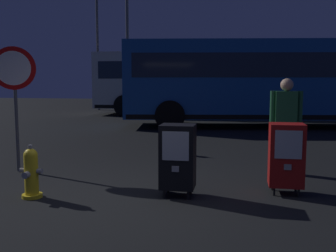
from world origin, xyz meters
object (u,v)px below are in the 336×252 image
(stop_sign, at_px, (14,82))
(bus_near, at_px, (274,79))
(fire_hydrant, at_px, (31,173))
(newspaper_box_primary, at_px, (178,156))
(pedestrian, at_px, (286,120))
(bus_far, at_px, (206,80))
(street_light_near_right, at_px, (97,24))
(traffic_cone, at_px, (182,143))
(newspaper_box_secondary, at_px, (286,155))
(street_light_near_left, at_px, (127,36))

(stop_sign, xyz_separation_m, bus_near, (5.13, 8.05, 0.11))
(fire_hydrant, xyz_separation_m, newspaper_box_primary, (2.00, 0.45, 0.22))
(newspaper_box_primary, bearing_deg, pedestrian, 45.76)
(stop_sign, height_order, bus_far, bus_far)
(newspaper_box_primary, xyz_separation_m, bus_far, (-0.74, 13.33, 1.14))
(bus_near, height_order, street_light_near_right, street_light_near_right)
(newspaper_box_primary, xyz_separation_m, traffic_cone, (-0.39, 3.08, -0.31))
(fire_hydrant, distance_m, bus_near, 10.41)
(bus_near, bearing_deg, stop_sign, -130.97)
(newspaper_box_secondary, distance_m, pedestrian, 1.35)
(stop_sign, relative_size, bus_near, 0.21)
(stop_sign, xyz_separation_m, bus_far, (2.35, 12.34, 0.11))
(bus_far, relative_size, street_light_near_left, 1.65)
(newspaper_box_primary, distance_m, stop_sign, 3.40)
(newspaper_box_primary, bearing_deg, bus_far, 93.18)
(newspaper_box_primary, bearing_deg, newspaper_box_secondary, 14.58)
(fire_hydrant, xyz_separation_m, newspaper_box_secondary, (3.51, 0.84, 0.22))
(traffic_cone, bearing_deg, fire_hydrant, -114.55)
(newspaper_box_secondary, height_order, traffic_cone, newspaper_box_secondary)
(newspaper_box_primary, bearing_deg, street_light_near_left, 109.27)
(street_light_near_left, bearing_deg, bus_far, 14.52)
(newspaper_box_secondary, height_order, stop_sign, stop_sign)
(bus_far, xyz_separation_m, street_light_near_right, (-6.35, 2.51, 3.11))
(fire_hydrant, xyz_separation_m, bus_far, (1.26, 13.78, 1.36))
(traffic_cone, bearing_deg, pedestrian, -34.50)
(newspaper_box_primary, height_order, stop_sign, stop_sign)
(pedestrian, bearing_deg, fire_hydrant, -149.60)
(newspaper_box_primary, relative_size, bus_far, 0.10)
(newspaper_box_primary, bearing_deg, fire_hydrant, -167.33)
(stop_sign, distance_m, traffic_cone, 3.67)
(bus_near, bearing_deg, traffic_cone, -120.61)
(street_light_near_left, bearing_deg, newspaper_box_primary, -70.73)
(fire_hydrant, relative_size, bus_near, 0.07)
(fire_hydrant, height_order, traffic_cone, fire_hydrant)
(stop_sign, relative_size, street_light_near_left, 0.35)
(bus_far, relative_size, street_light_near_right, 1.24)
(fire_hydrant, relative_size, newspaper_box_primary, 0.73)
(fire_hydrant, bearing_deg, stop_sign, 127.18)
(fire_hydrant, bearing_deg, newspaper_box_primary, 12.67)
(traffic_cone, height_order, street_light_near_left, street_light_near_left)
(traffic_cone, height_order, bus_far, bus_far)
(newspaper_box_secondary, bearing_deg, pedestrian, 84.44)
(fire_hydrant, xyz_separation_m, stop_sign, (-1.09, 1.44, 1.25))
(newspaper_box_secondary, xyz_separation_m, traffic_cone, (-1.90, 2.68, -0.31))
(newspaper_box_secondary, distance_m, street_light_near_right, 18.18)
(stop_sign, bearing_deg, street_light_near_left, 96.25)
(pedestrian, distance_m, bus_far, 11.91)
(fire_hydrant, bearing_deg, bus_far, 84.79)
(stop_sign, height_order, street_light_near_left, street_light_near_left)
(fire_hydrant, bearing_deg, newspaper_box_secondary, 13.50)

